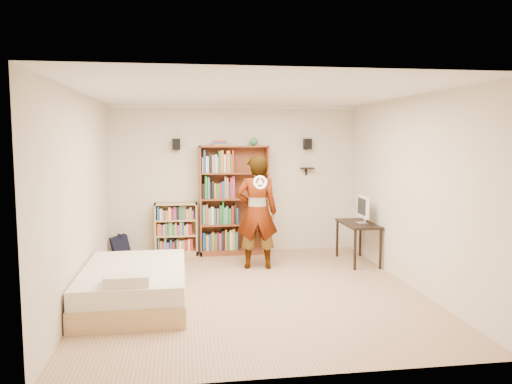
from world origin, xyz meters
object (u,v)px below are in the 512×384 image
at_px(low_bookshelf, 176,229).
at_px(daybed, 134,281).
at_px(tall_bookshelf, 234,200).
at_px(computer_desk, 358,243).
at_px(person, 257,212).

relative_size(low_bookshelf, daybed, 0.48).
distance_m(tall_bookshelf, daybed, 3.08).
bearing_deg(computer_desk, person, -176.86).
relative_size(tall_bookshelf, daybed, 0.99).
bearing_deg(low_bookshelf, tall_bookshelf, -2.17).
xyz_separation_m(tall_bookshelf, daybed, (-1.55, -2.58, -0.69)).
bearing_deg(person, daybed, 45.81).
xyz_separation_m(low_bookshelf, daybed, (-0.50, -2.62, -0.18)).
bearing_deg(person, low_bookshelf, -34.20).
bearing_deg(person, tall_bookshelf, -70.15).
xyz_separation_m(low_bookshelf, computer_desk, (3.06, -1.01, -0.13)).
bearing_deg(tall_bookshelf, daybed, -121.01).
bearing_deg(low_bookshelf, person, -40.18).
height_order(low_bookshelf, daybed, low_bookshelf).
bearing_deg(computer_desk, tall_bookshelf, 154.27).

